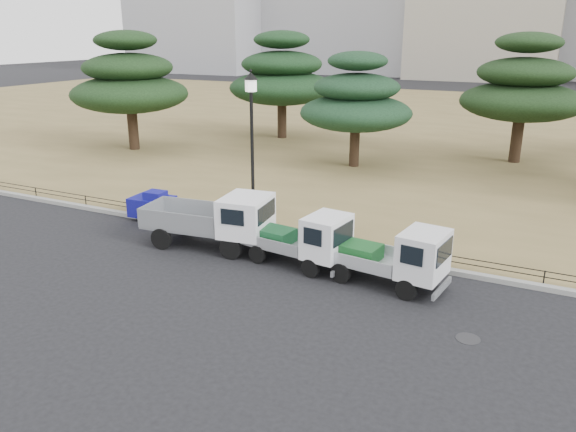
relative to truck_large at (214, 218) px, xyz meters
The scene contains 14 objects.
ground 3.02m from the truck_large, 27.75° to the right, with size 220.00×220.00×0.00m, color black.
lawn 29.41m from the truck_large, 85.13° to the left, with size 120.00×56.00×0.15m, color olive.
curb 2.98m from the truck_large, 27.33° to the left, with size 120.00×0.25×0.16m, color gray.
truck_large is the anchor object (origin of this frame).
truck_kei_front 3.45m from the truck_large, ahead, with size 3.58×1.87×1.81m.
truck_kei_rear 6.47m from the truck_large, ahead, with size 3.69×1.93×1.85m.
street_lamp 3.41m from the truck_large, 67.84° to the left, with size 0.51×0.51×5.74m.
pipe_fence 2.95m from the truck_large, 29.98° to the left, with size 38.00×0.04×0.40m.
tarp_pile 4.25m from the truck_large, 159.09° to the left, with size 1.69×1.28×1.08m.
manhole 9.40m from the truck_large, 15.60° to the right, with size 0.60×0.60×0.01m, color #2D2D30.
pine_west_far 18.29m from the truck_large, 139.37° to the left, with size 7.08×7.08×7.15m.
pine_west_near 20.95m from the truck_large, 110.16° to the left, with size 7.14×7.14×7.14m.
pine_center_left 13.60m from the truck_large, 88.56° to the left, with size 6.00×6.00×6.10m.
pine_center_right 20.32m from the truck_large, 65.99° to the left, with size 6.65×6.65×7.05m.
Camera 1 is at (7.86, -14.07, 7.19)m, focal length 35.00 mm.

